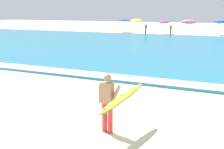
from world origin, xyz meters
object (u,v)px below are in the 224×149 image
Objects in this scene: surfer_with_board at (114,99)px; beach_umbrella_0 at (123,20)px; beach_umbrella_4 at (219,22)px; beachgoer_near_row_left at (171,29)px; beach_umbrella_1 at (136,20)px; beach_umbrella_3 at (189,22)px; beachgoer_near_row_mid at (146,29)px; beach_umbrella_2 at (164,22)px.

surfer_with_board is 39.32m from beach_umbrella_0.
beach_umbrella_4 is at bearing 90.10° from surfer_with_board.
beach_umbrella_1 is at bearing 174.21° from beachgoer_near_row_left.
beach_umbrella_3 is 1.02× the size of beach_umbrella_4.
beach_umbrella_3 is 6.14m from beachgoer_near_row_mid.
beach_umbrella_2 is 2.95m from beachgoer_near_row_left.
beach_umbrella_3 is (10.85, -2.28, -0.03)m from beach_umbrella_0.
beach_umbrella_1 is at bearing -155.66° from beach_umbrella_2.
beach_umbrella_1 is (-11.72, 34.28, 1.02)m from surfer_with_board.
beach_umbrella_1 is (3.01, -2.16, 0.08)m from beach_umbrella_0.
beachgoer_near_row_left is at bearing -55.29° from beach_umbrella_2.
beach_umbrella_2 is 1.29× the size of beachgoer_near_row_mid.
beachgoer_near_row_mid is (-5.98, -0.87, -1.08)m from beach_umbrella_3.
beachgoer_near_row_left is at bearing 6.99° from beachgoer_near_row_mid.
surfer_with_board reaches higher than beachgoer_near_row_mid.
beach_umbrella_2 is at bearing 24.34° from beach_umbrella_1.
beachgoer_near_row_left is 1.00× the size of beachgoer_near_row_mid.
beach_umbrella_1 is 11.96m from beach_umbrella_4.
beach_umbrella_4 is at bearing 12.85° from beach_umbrella_1.
beach_umbrella_2 is at bearing -173.32° from beach_umbrella_4.
beach_umbrella_3 is (7.84, -0.12, -0.11)m from beach_umbrella_1.
beachgoer_near_row_mid is (-1.99, -2.74, -0.96)m from beach_umbrella_2.
surfer_with_board is 36.95m from beach_umbrella_4.
beach_umbrella_1 is at bearing 108.88° from surfer_with_board.
beachgoer_near_row_left is (-6.21, -3.21, -1.06)m from beach_umbrella_4.
beachgoer_near_row_left and beachgoer_near_row_mid have the same top height.
beach_umbrella_1 is 1.14× the size of beach_umbrella_2.
beachgoer_near_row_left is at bearing -169.82° from beach_umbrella_3.
surfer_with_board is at bearing -83.52° from beach_umbrella_3.
beach_umbrella_3 is 2.67m from beachgoer_near_row_left.
surfer_with_board is 34.39m from beach_umbrella_3.
beach_umbrella_3 reaches higher than beachgoer_near_row_left.
surfer_with_board is 1.09× the size of beach_umbrella_0.
beach_umbrella_2 is at bearing 53.92° from beachgoer_near_row_mid.
beach_umbrella_2 is at bearing 154.92° from beach_umbrella_3.
beach_umbrella_1 reaches higher than beachgoer_near_row_mid.
beach_umbrella_2 reaches higher than surfer_with_board.
beach_umbrella_1 is 1.03× the size of beach_umbrella_4.
surfer_with_board is 1.05× the size of beach_umbrella_3.
surfer_with_board is at bearing -73.50° from beachgoer_near_row_mid.
beachgoer_near_row_left is (8.45, -2.71, -1.11)m from beach_umbrella_0.
surfer_with_board is at bearing -71.12° from beach_umbrella_1.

